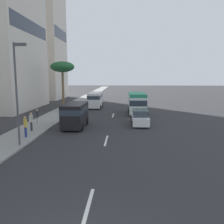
% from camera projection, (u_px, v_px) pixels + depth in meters
% --- Properties ---
extents(ground_plane, '(198.00, 198.00, 0.00)m').
position_uv_depth(ground_plane, '(115.00, 110.00, 37.14)').
color(ground_plane, '#2D2D30').
extents(sidewalk_right, '(162.00, 3.34, 0.15)m').
position_uv_depth(sidewalk_right, '(67.00, 109.00, 37.50)').
color(sidewalk_right, gray).
rests_on(sidewalk_right, ground_plane).
extents(lane_stripe_near, '(3.20, 0.16, 0.01)m').
position_uv_depth(lane_stripe_near, '(88.00, 208.00, 9.52)').
color(lane_stripe_near, silver).
rests_on(lane_stripe_near, ground_plane).
extents(lane_stripe_mid, '(3.20, 0.16, 0.01)m').
position_uv_depth(lane_stripe_mid, '(106.00, 140.00, 19.49)').
color(lane_stripe_mid, silver).
rests_on(lane_stripe_mid, ground_plane).
extents(lane_stripe_far, '(3.20, 0.16, 0.01)m').
position_uv_depth(lane_stripe_far, '(113.00, 115.00, 32.00)').
color(lane_stripe_far, silver).
rests_on(lane_stripe_far, ground_plane).
extents(van_lead, '(5.38, 2.15, 2.56)m').
position_uv_depth(van_lead, '(95.00, 99.00, 39.56)').
color(van_lead, white).
rests_on(van_lead, ground_plane).
extents(van_second, '(5.05, 2.14, 2.50)m').
position_uv_depth(van_second, '(75.00, 114.00, 24.40)').
color(van_second, black).
rests_on(van_second, ground_plane).
extents(car_third, '(4.66, 1.79, 1.67)m').
position_uv_depth(car_third, '(140.00, 117.00, 25.83)').
color(car_third, white).
rests_on(car_third, ground_plane).
extents(minibus_fourth, '(6.05, 2.42, 2.93)m').
position_uv_depth(minibus_fourth, '(137.00, 102.00, 33.21)').
color(minibus_fourth, silver).
rests_on(minibus_fourth, ground_plane).
extents(pedestrian_near_lamp, '(0.39, 0.37, 1.79)m').
position_uv_depth(pedestrian_near_lamp, '(25.00, 126.00, 19.88)').
color(pedestrian_near_lamp, navy).
rests_on(pedestrian_near_lamp, sidewalk_right).
extents(pedestrian_mid_block, '(0.36, 0.28, 1.75)m').
position_uv_depth(pedestrian_mid_block, '(31.00, 121.00, 22.18)').
color(pedestrian_mid_block, '#333338').
rests_on(pedestrian_mid_block, sidewalk_right).
extents(pedestrian_by_tree, '(0.33, 0.24, 1.70)m').
position_uv_depth(pedestrian_by_tree, '(37.00, 116.00, 24.83)').
color(pedestrian_by_tree, beige).
rests_on(pedestrian_by_tree, sidewalk_right).
extents(palm_tree, '(3.91, 3.91, 7.53)m').
position_uv_depth(palm_tree, '(62.00, 67.00, 38.71)').
color(palm_tree, brown).
rests_on(palm_tree, sidewalk_right).
extents(street_lamp, '(0.24, 0.97, 7.49)m').
position_uv_depth(street_lamp, '(17.00, 84.00, 17.05)').
color(street_lamp, '#4C4C51').
rests_on(street_lamp, sidewalk_right).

